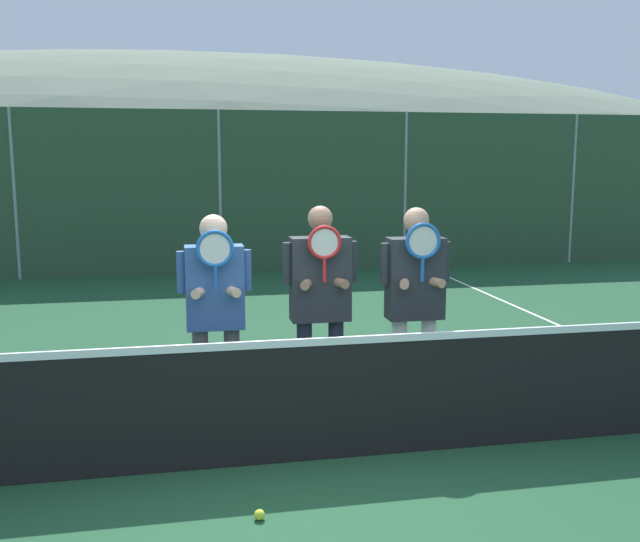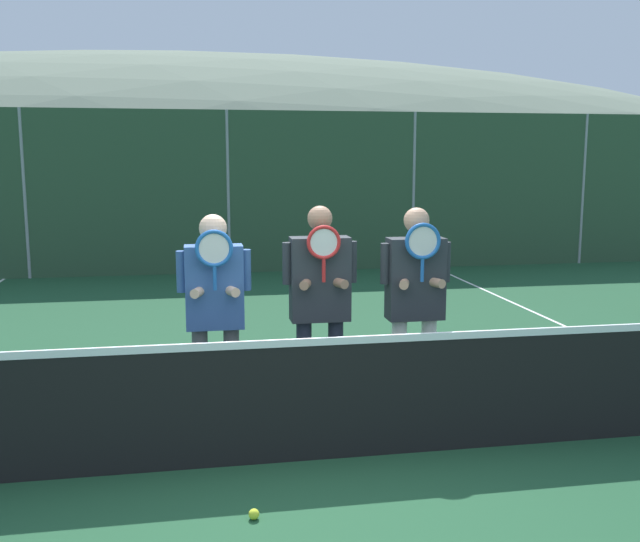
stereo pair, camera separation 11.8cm
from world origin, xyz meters
name	(u,v)px [view 1 (the left image)]	position (x,y,z in m)	size (l,w,h in m)	color
ground_plane	(295,461)	(0.00, 0.00, 0.00)	(120.00, 120.00, 0.00)	#1E4C2D
hill_distant	(188,187)	(0.00, 52.27, 0.00)	(99.00, 55.00, 19.25)	slate
clubhouse_building	(154,174)	(-1.48, 17.22, 1.77)	(22.27, 5.50, 3.49)	beige
fence_back	(220,193)	(0.00, 9.04, 1.58)	(22.63, 0.06, 3.17)	gray
tennis_net	(295,399)	(0.00, 0.00, 0.49)	(11.35, 0.09, 1.04)	gray
court_line_right_sideline	(585,337)	(4.22, 3.00, 0.00)	(0.05, 16.00, 0.01)	white
player_leftmost	(215,303)	(-0.53, 0.77, 1.08)	(0.60, 0.34, 1.80)	#56565B
player_center_left	(320,296)	(0.35, 0.78, 1.11)	(0.63, 0.34, 1.86)	#232838
player_center_right	(415,294)	(1.17, 0.73, 1.10)	(0.62, 0.34, 1.84)	white
car_left_of_center	(138,215)	(-1.74, 12.08, 0.95)	(4.01, 2.03, 1.87)	#B2B7BC
car_center	(340,212)	(3.07, 12.01, 0.94)	(4.76, 1.91, 1.86)	navy
tennis_ball_on_court	(260,515)	(-0.36, -0.82, 0.03)	(0.07, 0.07, 0.07)	#CCDB33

